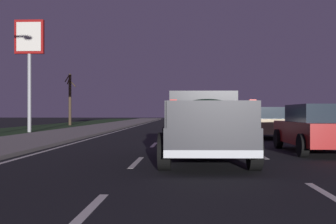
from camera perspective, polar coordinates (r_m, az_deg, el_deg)
The scene contains 10 objects.
ground at distance 28.64m, azimuth 3.47°, elevation -2.62°, with size 144.00×144.00×0.00m, color black.
sidewalk_shoulder at distance 29.47m, azimuth -11.19°, elevation -2.43°, with size 108.00×4.00×0.12m, color gray.
grass_verge at distance 31.04m, azimuth -20.20°, elevation -2.41°, with size 108.00×6.00×0.01m, color #1E3819.
lane_markings at distance 31.73m, azimuth -2.21°, elevation -2.36°, with size 108.00×7.04×0.01m.
pickup_truck at distance 11.20m, azimuth 4.89°, elevation -1.62°, with size 5.47×2.38×1.87m.
sedan_tan at distance 21.61m, azimuth 12.98°, elevation -1.38°, with size 4.40×2.03×1.54m.
sedan_silver at distance 22.69m, azimuth 3.58°, elevation -1.31°, with size 4.44×2.08×1.54m.
sedan_red at distance 14.26m, azimuth 19.72°, elevation -2.07°, with size 4.43×2.06×1.54m.
gas_price_sign at distance 28.88m, azimuth -18.33°, elevation 8.33°, with size 0.27×1.90×7.28m.
bare_tree_far at distance 42.84m, azimuth -13.19°, elevation 1.83°, with size 0.92×1.03×5.18m.
Camera 1 is at (-1.60, 0.46, 1.29)m, focal length 44.84 mm.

